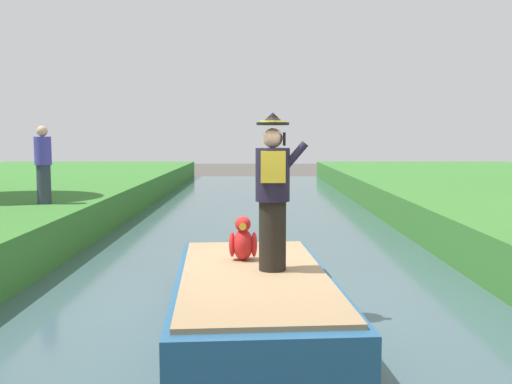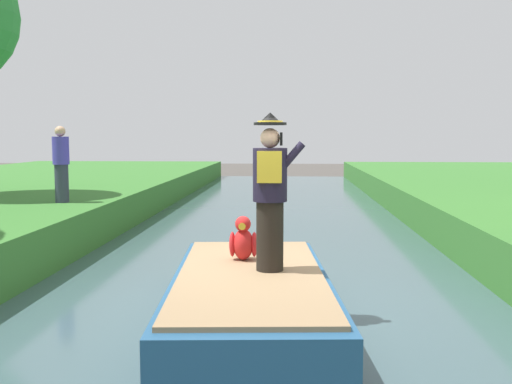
{
  "view_description": "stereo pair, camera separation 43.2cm",
  "coord_description": "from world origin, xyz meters",
  "px_view_note": "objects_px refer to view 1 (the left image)",
  "views": [
    {
      "loc": [
        0.02,
        -7.15,
        2.3
      ],
      "look_at": [
        0.04,
        -0.14,
        1.61
      ],
      "focal_mm": 40.64,
      "sensor_mm": 36.0,
      "label": 1
    },
    {
      "loc": [
        0.46,
        -7.14,
        2.3
      ],
      "look_at": [
        0.04,
        -0.14,
        1.61
      ],
      "focal_mm": 40.64,
      "sensor_mm": 36.0,
      "label": 2
    }
  ],
  "objects_px": {
    "person_pirate": "(272,192)",
    "parrot_plush": "(242,241)",
    "boat": "(253,298)",
    "person_bystander": "(42,164)"
  },
  "relations": [
    {
      "from": "boat",
      "to": "parrot_plush",
      "type": "bearing_deg",
      "value": 102.01
    },
    {
      "from": "person_pirate",
      "to": "parrot_plush",
      "type": "distance_m",
      "value": 0.95
    },
    {
      "from": "person_pirate",
      "to": "parrot_plush",
      "type": "height_order",
      "value": "person_pirate"
    },
    {
      "from": "person_pirate",
      "to": "parrot_plush",
      "type": "relative_size",
      "value": 3.25
    },
    {
      "from": "boat",
      "to": "person_pirate",
      "type": "relative_size",
      "value": 2.34
    },
    {
      "from": "person_bystander",
      "to": "person_pirate",
      "type": "bearing_deg",
      "value": -48.36
    },
    {
      "from": "person_pirate",
      "to": "person_bystander",
      "type": "xyz_separation_m",
      "value": [
        -4.56,
        5.13,
        0.07
      ]
    },
    {
      "from": "boat",
      "to": "person_pirate",
      "type": "xyz_separation_m",
      "value": [
        0.22,
        0.12,
        1.23
      ]
    },
    {
      "from": "parrot_plush",
      "to": "person_bystander",
      "type": "relative_size",
      "value": 0.36
    },
    {
      "from": "boat",
      "to": "person_pirate",
      "type": "distance_m",
      "value": 1.26
    }
  ]
}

